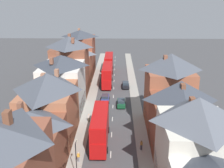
{
  "coord_description": "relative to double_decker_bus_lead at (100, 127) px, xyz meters",
  "views": [
    {
      "loc": [
        0.93,
        -16.18,
        22.97
      ],
      "look_at": [
        -0.37,
        43.84,
        2.54
      ],
      "focal_mm": 42.0,
      "sensor_mm": 36.0,
      "label": 1
    }
  ],
  "objects": [
    {
      "name": "car_parked_right_a",
      "position": [
        0.01,
        17.38,
        -1.98
      ],
      "size": [
        1.9,
        4.41,
        1.65
      ],
      "color": "navy",
      "rests_on": "ground"
    },
    {
      "name": "centre_line_dashes",
      "position": [
        1.81,
        14.56,
        -2.81
      ],
      "size": [
        0.14,
        97.8,
        0.01
      ],
      "color": "silver",
      "rests_on": "ground"
    },
    {
      "name": "double_decker_bus_mid_street",
      "position": [
        0.0,
        29.27,
        0.0
      ],
      "size": [
        2.74,
        10.8,
        5.3
      ],
      "color": "#B70F0F",
      "rests_on": "ground"
    },
    {
      "name": "car_near_silver",
      "position": [
        3.61,
        14.89,
        -2.0
      ],
      "size": [
        1.9,
        4.14,
        1.61
      ],
      "color": "#144728",
      "rests_on": "ground"
    },
    {
      "name": "pedestrian_mid_left",
      "position": [
        -2.77,
        -5.58,
        -1.78
      ],
      "size": [
        0.36,
        0.22,
        1.61
      ],
      "color": "gray",
      "rests_on": "pavement_left"
    },
    {
      "name": "street_lamp",
      "position": [
        -2.44,
        -9.17,
        0.43
      ],
      "size": [
        0.2,
        1.12,
        5.5
      ],
      "color": "black",
      "rests_on": "ground"
    },
    {
      "name": "terrace_row_right",
      "position": [
        11.99,
        -10.86,
        3.21
      ],
      "size": [
        8.0,
        43.66,
        13.94
      ],
      "color": "brown",
      "rests_on": "ground"
    },
    {
      "name": "double_decker_bus_far_approaching",
      "position": [
        0.0,
        42.15,
        0.0
      ],
      "size": [
        2.74,
        10.8,
        5.3
      ],
      "color": "#B70F0F",
      "rests_on": "ground"
    },
    {
      "name": "car_mid_black",
      "position": [
        4.91,
        27.03,
        -2.02
      ],
      "size": [
        1.9,
        4.23,
        1.58
      ],
      "color": "black",
      "rests_on": "ground"
    },
    {
      "name": "pedestrian_far_left",
      "position": [
        -2.62,
        7.09,
        -1.78
      ],
      "size": [
        0.36,
        0.22,
        1.61
      ],
      "color": "brown",
      "rests_on": "pavement_left"
    },
    {
      "name": "pavement_right",
      "position": [
        6.91,
        16.56,
        -2.75
      ],
      "size": [
        2.2,
        104.0,
        0.14
      ],
      "primitive_type": "cube",
      "color": "gray",
      "rests_on": "ground"
    },
    {
      "name": "terrace_row_left",
      "position": [
        -8.38,
        5.32,
        3.27
      ],
      "size": [
        8.0,
        79.72,
        14.37
      ],
      "color": "#B2704C",
      "rests_on": "ground"
    },
    {
      "name": "double_decker_bus_lead",
      "position": [
        0.0,
        0.0,
        0.0
      ],
      "size": [
        2.74,
        10.8,
        5.3
      ],
      "color": "#B70F0F",
      "rests_on": "ground"
    },
    {
      "name": "car_mid_white",
      "position": [
        -1.29,
        43.92,
        -1.99
      ],
      "size": [
        1.9,
        4.15,
        1.65
      ],
      "color": "gray",
      "rests_on": "ground"
    },
    {
      "name": "pavement_left",
      "position": [
        -3.29,
        16.56,
        -2.75
      ],
      "size": [
        2.2,
        104.0,
        0.14
      ],
      "primitive_type": "cube",
      "color": "gray",
      "rests_on": "ground"
    },
    {
      "name": "pedestrian_mid_right",
      "position": [
        6.52,
        -2.21,
        -1.78
      ],
      "size": [
        0.36,
        0.22,
        1.61
      ],
      "color": "#3D4256",
      "rests_on": "pavement_right"
    },
    {
      "name": "car_near_blue",
      "position": [
        0.01,
        10.29,
        -2.0
      ],
      "size": [
        1.9,
        4.56,
        1.62
      ],
      "color": "black",
      "rests_on": "ground"
    }
  ]
}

